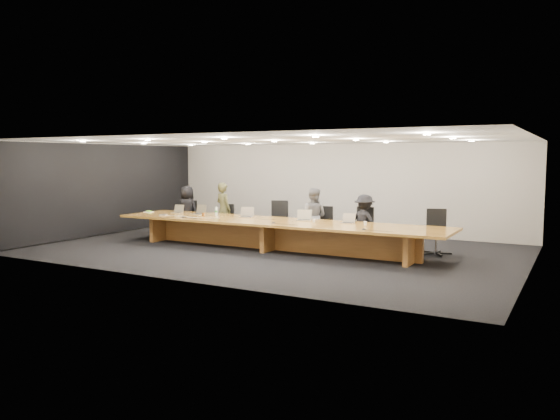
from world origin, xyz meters
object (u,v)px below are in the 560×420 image
object	(u,v)px
person_c	(313,217)
chair_mid_left	(278,221)
chair_mid_right	(323,226)
person_a	(187,210)
laptop_b	(198,209)
laptop_d	(304,215)
av_box	(163,215)
laptop_e	(348,218)
mic_center	(274,223)
chair_left	(224,220)
person_d	(364,222)
person_b	(223,210)
water_bottle	(216,211)
mic_right	(364,229)
laptop_c	(246,212)
paper_cup_near	(314,221)
chair_far_right	(437,232)
amber_mug	(203,214)
chair_right	(361,228)
chair_far_left	(188,217)
mic_left	(183,217)
laptop_a	(177,209)
conference_table	(274,230)
paper_cup_far	(365,223)

from	to	relation	value
person_c	chair_mid_left	bearing A→B (deg)	-13.96
chair_mid_right	person_a	world-z (taller)	person_a
person_c	laptop_b	bearing A→B (deg)	9.95
laptop_d	av_box	distance (m)	4.09
laptop_e	mic_center	bearing A→B (deg)	-154.08
chair_left	person_d	bearing A→B (deg)	-1.97
person_a	person_b	world-z (taller)	person_b
water_bottle	mic_right	xyz separation A→B (m)	(4.69, -0.88, -0.10)
laptop_c	water_bottle	size ratio (longest dim) A/B	1.57
paper_cup_near	chair_far_right	bearing A→B (deg)	20.91
laptop_e	water_bottle	xyz separation A→B (m)	(-3.90, -0.07, -0.01)
person_d	amber_mug	world-z (taller)	person_d
laptop_b	laptop_c	world-z (taller)	laptop_b
chair_right	amber_mug	size ratio (longest dim) A/B	11.31
chair_mid_left	mic_center	world-z (taller)	chair_mid_left
chair_left	chair_far_right	bearing A→B (deg)	-0.41
chair_right	laptop_d	bearing A→B (deg)	-141.50
laptop_d	mic_center	size ratio (longest dim) A/B	3.25
chair_far_left	chair_mid_left	size ratio (longest dim) A/B	0.91
chair_far_right	mic_left	size ratio (longest dim) A/B	9.31
person_c	mic_center	world-z (taller)	person_c
mic_right	chair_right	bearing A→B (deg)	112.32
laptop_c	mic_left	distance (m)	1.71
chair_far_left	laptop_d	size ratio (longest dim) A/B	2.91
person_b	chair_far_left	bearing A→B (deg)	24.88
mic_center	person_d	bearing A→B (deg)	43.07
chair_far_left	laptop_c	size ratio (longest dim) A/B	2.92
laptop_a	laptop_c	bearing A→B (deg)	-4.10
av_box	person_a	bearing A→B (deg)	90.41
laptop_c	laptop_d	bearing A→B (deg)	-15.88
chair_far_right	av_box	world-z (taller)	chair_far_right
laptop_d	paper_cup_near	size ratio (longest dim) A/B	4.73
chair_left	chair_far_right	size ratio (longest dim) A/B	0.88
laptop_d	person_a	bearing A→B (deg)	150.16
water_bottle	laptop_a	bearing A→B (deg)	178.81
laptop_e	mic_center	world-z (taller)	laptop_e
laptop_c	conference_table	bearing A→B (deg)	-34.20
chair_mid_left	mic_left	xyz separation A→B (m)	(-1.88, -1.89, 0.18)
person_a	av_box	bearing A→B (deg)	103.35
chair_right	laptop_b	world-z (taller)	chair_right
chair_mid_right	mic_left	bearing A→B (deg)	-161.99
chair_mid_left	laptop_c	bearing A→B (deg)	-125.49
person_a	person_c	size ratio (longest dim) A/B	0.97
av_box	paper_cup_far	bearing A→B (deg)	-9.71
laptop_a	av_box	world-z (taller)	laptop_a
chair_mid_left	paper_cup_far	bearing A→B (deg)	-34.46
mic_left	laptop_b	bearing A→B (deg)	98.44
person_d	amber_mug	size ratio (longest dim) A/B	14.51
laptop_b	laptop_d	bearing A→B (deg)	12.11
chair_mid_right	laptop_c	world-z (taller)	chair_mid_right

